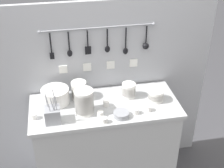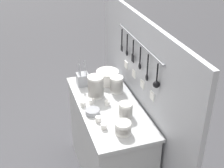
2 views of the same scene
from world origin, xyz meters
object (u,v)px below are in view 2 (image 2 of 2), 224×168
Objects in this scene: bowl_stack_short_front at (96,86)px; plate_stack at (108,77)px; cup_back_left at (83,104)px; cup_beside_plates at (107,103)px; steel_mixing_bowl at (93,112)px; cup_centre at (98,119)px; cutlery_caddy at (83,79)px; bowl_stack_wide_centre at (117,84)px; cup_front_left at (92,101)px; cup_by_caddy at (85,75)px; bowl_stack_back_corner at (126,110)px; cup_edge_near at (104,126)px; bowl_stack_tall_left at (123,128)px.

bowl_stack_short_front is 0.91× the size of plate_stack.
cup_beside_plates is (0.05, 0.21, 0.00)m from cup_back_left.
cup_centre reaches higher than steel_mixing_bowl.
bowl_stack_wide_centre is at bearing 50.76° from cutlery_caddy.
cup_centre is 1.00× the size of cup_front_left.
plate_stack is 4.66× the size of cup_by_caddy.
cup_centre is (0.27, 0.07, 0.00)m from cup_back_left.
bowl_stack_back_corner is at bearing 38.88° from cup_front_left.
bowl_stack_back_corner is 2.59× the size of cup_centre.
cup_front_left is at bearing 176.32° from cup_centre.
cup_front_left is (-0.16, 0.03, 0.00)m from steel_mixing_bowl.
plate_stack is 4.66× the size of cup_edge_near.
bowl_stack_wide_centre is 0.20m from plate_stack.
bowl_stack_back_corner is at bearing 115.63° from cup_edge_near.
cup_front_left is (-0.07, -0.13, 0.00)m from cup_beside_plates.
cup_by_caddy is (-0.37, -0.22, -0.06)m from bowl_stack_wide_centre.
cup_by_caddy is at bearing 171.44° from steel_mixing_bowl.
cutlery_caddy reaches higher than cup_by_caddy.
cutlery_caddy reaches higher than cup_beside_plates.
bowl_stack_wide_centre is 0.26m from cup_beside_plates.
bowl_stack_back_corner is 2.59× the size of cup_beside_plates.
cup_beside_plates is (-0.32, 0.13, 0.00)m from cup_edge_near.
plate_stack is (-0.62, 0.03, 0.00)m from bowl_stack_back_corner.
steel_mixing_bowl is 2.55× the size of cup_front_left.
steel_mixing_bowl is at bearing -8.56° from cup_by_caddy.
bowl_stack_wide_centre reaches higher than cup_back_left.
bowl_stack_tall_left is at bearing 14.47° from cup_front_left.
cup_edge_near is at bearing -28.67° from bowl_stack_wide_centre.
bowl_stack_wide_centre reaches higher than steel_mixing_bowl.
bowl_stack_tall_left is 0.56× the size of plate_stack.
plate_stack is at bearing 149.51° from steel_mixing_bowl.
bowl_stack_back_corner is 0.24m from cup_beside_plates.
bowl_stack_wide_centre is at bearing 165.81° from bowl_stack_tall_left.
plate_stack is 0.49m from cup_back_left.
bowl_stack_back_corner is 0.26m from cup_edge_near.
cup_centre is (0.00, -0.25, -0.04)m from bowl_stack_back_corner.
cup_edge_near is at bearing 12.38° from cup_back_left.
cup_back_left is (-0.14, -0.05, 0.00)m from steel_mixing_bowl.
cup_centre is (0.42, -0.30, -0.06)m from bowl_stack_wide_centre.
plate_stack is 4.66× the size of cup_centre.
cutlery_caddy is 0.37m from cup_front_left.
cup_by_caddy is 1.00× the size of cup_edge_near.
cup_front_left is (-0.28, 0.02, 0.00)m from cup_centre.
cup_beside_plates is at bearing -155.16° from bowl_stack_back_corner.
cup_centre is at bearing 13.92° from cup_back_left.
steel_mixing_bowl is at bearing -12.04° from cup_front_left.
cup_edge_near is at bearing -128.22° from bowl_stack_tall_left.
cup_edge_near and cup_front_left have the same top height.
cup_beside_plates is at bearing 15.94° from cutlery_caddy.
bowl_stack_short_front is 0.16m from cup_front_left.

